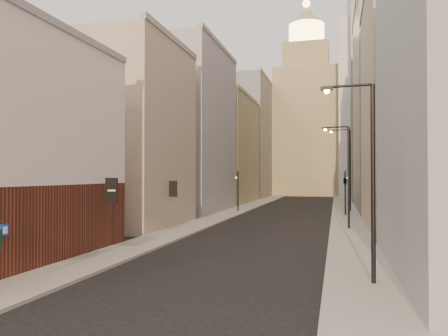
# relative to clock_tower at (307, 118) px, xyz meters

# --- Properties ---
(sidewalk_left) EXTENTS (3.00, 140.00, 0.15)m
(sidewalk_left) POSITION_rel_clock_tower_xyz_m (-5.50, -37.00, -17.56)
(sidewalk_left) COLOR gray
(sidewalk_left) RESTS_ON ground
(sidewalk_right) EXTENTS (3.00, 140.00, 0.15)m
(sidewalk_right) POSITION_rel_clock_tower_xyz_m (7.50, -37.00, -17.56)
(sidewalk_right) COLOR gray
(sidewalk_right) RESTS_ON ground
(left_bldg_beige) EXTENTS (8.00, 12.00, 16.00)m
(left_bldg_beige) POSITION_rel_clock_tower_xyz_m (-11.00, -66.00, -9.63)
(left_bldg_beige) COLOR gray
(left_bldg_beige) RESTS_ON ground
(left_bldg_grey) EXTENTS (8.00, 16.00, 20.00)m
(left_bldg_grey) POSITION_rel_clock_tower_xyz_m (-11.00, -50.00, -7.63)
(left_bldg_grey) COLOR #95959A
(left_bldg_grey) RESTS_ON ground
(left_bldg_tan) EXTENTS (8.00, 18.00, 17.00)m
(left_bldg_tan) POSITION_rel_clock_tower_xyz_m (-11.00, -32.00, -9.13)
(left_bldg_tan) COLOR #92845F
(left_bldg_tan) RESTS_ON ground
(left_bldg_wingrid) EXTENTS (8.00, 20.00, 24.00)m
(left_bldg_wingrid) POSITION_rel_clock_tower_xyz_m (-11.00, -12.00, -5.63)
(left_bldg_wingrid) COLOR gray
(left_bldg_wingrid) RESTS_ON ground
(right_bldg_beige) EXTENTS (8.00, 16.00, 20.00)m
(right_bldg_beige) POSITION_rel_clock_tower_xyz_m (13.00, -62.00, -7.63)
(right_bldg_beige) COLOR gray
(right_bldg_beige) RESTS_ON ground
(right_bldg_wingrid) EXTENTS (8.00, 20.00, 26.00)m
(right_bldg_wingrid) POSITION_rel_clock_tower_xyz_m (13.00, -42.00, -4.63)
(right_bldg_wingrid) COLOR gray
(right_bldg_wingrid) RESTS_ON ground
(highrise) EXTENTS (21.00, 23.00, 51.20)m
(highrise) POSITION_rel_clock_tower_xyz_m (19.00, -14.00, 8.02)
(highrise) COLOR gray
(highrise) RESTS_ON ground
(clock_tower) EXTENTS (14.00, 14.00, 44.90)m
(clock_tower) POSITION_rel_clock_tower_xyz_m (0.00, 0.00, 0.00)
(clock_tower) COLOR #92845F
(clock_tower) RESTS_ON ground
(white_tower) EXTENTS (8.00, 8.00, 41.50)m
(white_tower) POSITION_rel_clock_tower_xyz_m (11.00, -14.00, 0.97)
(white_tower) COLOR silver
(white_tower) RESTS_ON ground
(streetlamp_near) EXTENTS (2.16, 0.37, 8.25)m
(streetlamp_near) POSITION_rel_clock_tower_xyz_m (7.75, -82.59, -12.92)
(streetlamp_near) COLOR black
(streetlamp_near) RESTS_ON ground
(streetlamp_mid) EXTENTS (2.23, 0.53, 8.55)m
(streetlamp_mid) POSITION_rel_clock_tower_xyz_m (7.28, -64.07, -12.75)
(streetlamp_mid) COLOR black
(streetlamp_mid) RESTS_ON ground
(streetlamp_far) EXTENTS (2.66, 0.36, 10.14)m
(streetlamp_far) POSITION_rel_clock_tower_xyz_m (7.87, -45.76, -11.84)
(streetlamp_far) COLOR black
(streetlamp_far) RESTS_ON ground
(traffic_light_left) EXTENTS (0.52, 0.38, 5.00)m
(traffic_light_left) POSITION_rel_clock_tower_xyz_m (-5.05, -49.51, -14.25)
(traffic_light_left) COLOR black
(traffic_light_left) RESTS_ON ground
(traffic_light_right) EXTENTS (0.79, 0.79, 5.00)m
(traffic_light_right) POSITION_rel_clock_tower_xyz_m (7.46, -51.49, -13.75)
(traffic_light_right) COLOR black
(traffic_light_right) RESTS_ON ground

